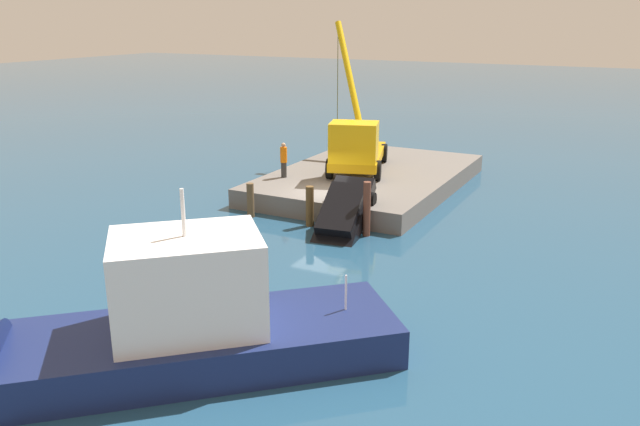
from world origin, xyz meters
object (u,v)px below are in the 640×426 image
at_px(dock_worker, 284,160).
at_px(salvaged_car, 342,219).
at_px(crane_truck, 356,145).
at_px(moored_yacht, 99,362).

height_order(dock_worker, salvaged_car, dock_worker).
distance_m(crane_truck, moored_yacht, 19.68).
relative_size(dock_worker, salvaged_car, 0.38).
xyz_separation_m(crane_truck, dock_worker, (2.57, -2.79, -0.57)).
bearing_deg(dock_worker, moored_yacht, 15.41).
relative_size(crane_truck, salvaged_car, 1.83).
xyz_separation_m(dock_worker, salvaged_car, (4.12, 5.23, -1.16)).
bearing_deg(crane_truck, dock_worker, -47.31).
height_order(dock_worker, moored_yacht, moored_yacht).
bearing_deg(salvaged_car, moored_yacht, -2.53).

